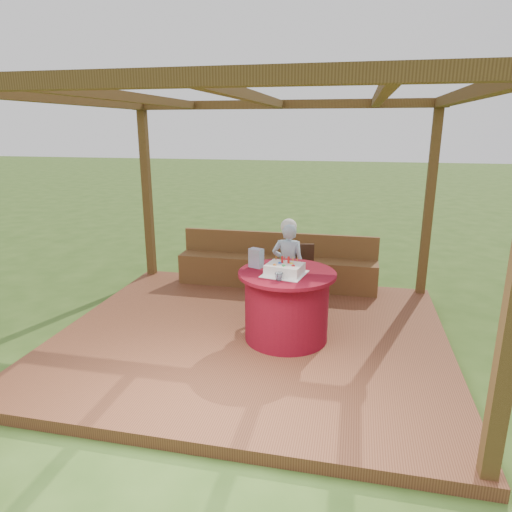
{
  "coord_description": "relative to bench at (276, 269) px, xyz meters",
  "views": [
    {
      "loc": [
        1.11,
        -4.83,
        2.48
      ],
      "look_at": [
        0.0,
        0.25,
        1.0
      ],
      "focal_mm": 32.0,
      "sensor_mm": 36.0,
      "label": 1
    }
  ],
  "objects": [
    {
      "name": "deck",
      "position": [
        0.0,
        -1.72,
        -0.32
      ],
      "size": [
        4.5,
        4.0,
        0.12
      ],
      "primitive_type": "cube",
      "color": "brown",
      "rests_on": "ground"
    },
    {
      "name": "bench",
      "position": [
        0.0,
        0.0,
        0.0
      ],
      "size": [
        3.0,
        0.42,
        0.8
      ],
      "color": "brown",
      "rests_on": "deck"
    },
    {
      "name": "gift_bag",
      "position": [
        0.04,
        -1.66,
        0.65
      ],
      "size": [
        0.18,
        0.15,
        0.22
      ],
      "primitive_type": "cube",
      "rotation": [
        0.0,
        0.0,
        -0.37
      ],
      "color": "#CA82B9",
      "rests_on": "table"
    },
    {
      "name": "chair",
      "position": [
        0.44,
        -0.75,
        0.19
      ],
      "size": [
        0.46,
        0.46,
        0.84
      ],
      "color": "#321C10",
      "rests_on": "deck"
    },
    {
      "name": "table",
      "position": [
        0.42,
        -1.76,
        0.14
      ],
      "size": [
        1.09,
        1.09,
        0.8
      ],
      "color": "maroon",
      "rests_on": "deck"
    },
    {
      "name": "pergola",
      "position": [
        0.0,
        -1.72,
        2.02
      ],
      "size": [
        4.5,
        4.0,
        2.72
      ],
      "color": "brown",
      "rests_on": "deck"
    },
    {
      "name": "elderly_woman",
      "position": [
        0.29,
        -0.83,
        0.35
      ],
      "size": [
        0.43,
        0.28,
        1.22
      ],
      "color": "#98C1E1",
      "rests_on": "deck"
    },
    {
      "name": "ground",
      "position": [
        0.0,
        -1.72,
        -0.38
      ],
      "size": [
        60.0,
        60.0,
        0.0
      ],
      "primitive_type": "plane",
      "color": "#34531B",
      "rests_on": "ground"
    },
    {
      "name": "birthday_cake",
      "position": [
        0.4,
        -1.84,
        0.6
      ],
      "size": [
        0.51,
        0.51,
        0.19
      ],
      "color": "white",
      "rests_on": "table"
    },
    {
      "name": "drinking_glass",
      "position": [
        0.38,
        -2.07,
        0.58
      ],
      "size": [
        0.12,
        0.12,
        0.08
      ],
      "primitive_type": "imported",
      "rotation": [
        0.0,
        0.0,
        0.39
      ],
      "color": "white",
      "rests_on": "table"
    }
  ]
}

